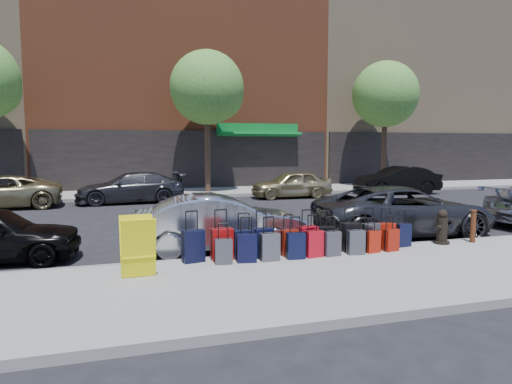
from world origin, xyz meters
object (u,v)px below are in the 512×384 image
object	(u,v)px
car_far_2	(291,184)
car_near_2	(404,211)
bollard	(473,226)
fire_hydrant	(442,228)
display_rack	(138,247)
tree_center	(210,90)
car_far_1	(131,188)
car_near_1	(221,223)
car_far_3	(397,180)
tree_right	(387,96)
suitcase_front_5	(308,240)

from	to	relation	value
car_far_2	car_near_2	bearing A→B (deg)	-1.01
bollard	car_near_2	size ratio (longest dim) A/B	0.16
fire_hydrant	display_rack	bearing A→B (deg)	162.85
tree_center	display_rack	world-z (taller)	tree_center
car_near_2	car_far_1	xyz separation A→B (m)	(-7.25, 9.92, -0.02)
display_rack	car_near_1	xyz separation A→B (m)	(2.04, 2.14, -0.01)
car_far_1	car_far_3	bearing A→B (deg)	86.27
car_far_3	car_near_1	bearing A→B (deg)	-45.36
fire_hydrant	bollard	xyz separation A→B (m)	(0.84, -0.10, 0.03)
tree_right	fire_hydrant	distance (m)	16.88
suitcase_front_5	car_far_2	bearing A→B (deg)	64.12
fire_hydrant	car_far_2	distance (m)	11.50
display_rack	car_far_2	bearing A→B (deg)	54.81
fire_hydrant	tree_center	bearing A→B (deg)	79.03
tree_right	display_rack	world-z (taller)	tree_right
display_rack	car_far_2	distance (m)	14.47
car_near_1	car_far_1	distance (m)	10.48
display_rack	car_far_1	xyz separation A→B (m)	(0.21, 12.45, -0.01)
bollard	suitcase_front_5	bearing A→B (deg)	178.77
display_rack	car_far_3	bearing A→B (deg)	38.96
suitcase_front_5	fire_hydrant	size ratio (longest dim) A/B	1.18
bollard	car_far_1	xyz separation A→B (m)	(-7.92, 11.86, 0.12)
car_near_1	car_far_3	xyz separation A→B (m)	(11.80, 10.14, 0.04)
display_rack	car_near_2	world-z (taller)	car_near_2
fire_hydrant	car_near_2	xyz separation A→B (m)	(0.17, 1.83, 0.17)
tree_right	car_far_3	xyz separation A→B (m)	(-1.00, -2.71, -4.68)
tree_center	car_far_2	xyz separation A→B (m)	(3.45, -2.79, -4.74)
car_far_1	car_far_2	world-z (taller)	car_far_1
bollard	car_far_2	distance (m)	11.60
tree_right	bollard	distance (m)	16.60
tree_right	bollard	size ratio (longest dim) A/B	8.94
display_rack	car_near_2	distance (m)	7.88
tree_center	car_far_2	distance (m)	6.49
tree_right	car_far_3	bearing A→B (deg)	-110.29
bollard	car_near_1	distance (m)	6.28
tree_right	bollard	bearing A→B (deg)	-115.02
car_near_1	car_far_2	xyz separation A→B (m)	(5.75, 10.06, -0.02)
car_near_2	suitcase_front_5	bearing A→B (deg)	121.34
display_rack	car_far_3	xyz separation A→B (m)	(13.84, 12.27, 0.04)
car_far_3	tree_center	bearing A→B (deg)	-101.95
display_rack	fire_hydrant	bearing A→B (deg)	2.88
display_rack	car_near_1	world-z (taller)	car_near_1
bollard	car_far_2	size ratio (longest dim) A/B	0.21
tree_center	suitcase_front_5	distance (m)	15.14
suitcase_front_5	display_rack	size ratio (longest dim) A/B	0.91
car_near_2	tree_center	bearing A→B (deg)	19.29
tree_right	car_far_1	bearing A→B (deg)	-170.19
car_near_1	tree_center	bearing A→B (deg)	-6.62
tree_center	car_far_1	xyz separation A→B (m)	(-4.13, -2.53, -4.73)
suitcase_front_5	car_near_1	world-z (taller)	car_near_1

